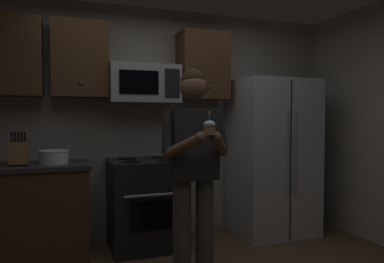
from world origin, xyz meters
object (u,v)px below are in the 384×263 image
object	(u,v)px
oven_range	(147,203)
knife_block	(19,153)
refrigerator	(272,157)
microwave	(144,84)
cupcake	(209,127)
person	(194,163)
bowl_large_white	(54,157)

from	to	relation	value
oven_range	knife_block	bearing A→B (deg)	-178.60
refrigerator	microwave	bearing A→B (deg)	173.97
knife_block	cupcake	xyz separation A→B (m)	(1.39, -1.26, 0.26)
oven_range	cupcake	xyz separation A→B (m)	(0.17, -1.29, 0.83)
microwave	person	world-z (taller)	microwave
microwave	person	distance (m)	1.31
refrigerator	knife_block	distance (m)	2.72
oven_range	cupcake	world-z (taller)	cupcake
knife_block	bowl_large_white	world-z (taller)	knife_block
oven_range	cupcake	distance (m)	1.54
person	bowl_large_white	bearing A→B (deg)	138.45
refrigerator	cupcake	bearing A→B (deg)	-136.67
refrigerator	person	distance (m)	1.62
microwave	person	size ratio (longest dim) A/B	0.42
microwave	oven_range	bearing A→B (deg)	-90.02
person	cupcake	world-z (taller)	person
refrigerator	knife_block	size ratio (longest dim) A/B	5.63
knife_block	oven_range	bearing A→B (deg)	1.40
oven_range	bowl_large_white	world-z (taller)	bowl_large_white
oven_range	bowl_large_white	size ratio (longest dim) A/B	3.31
knife_block	bowl_large_white	distance (m)	0.31
refrigerator	cupcake	world-z (taller)	refrigerator
microwave	cupcake	world-z (taller)	microwave
knife_block	person	distance (m)	1.67
oven_range	knife_block	xyz separation A→B (m)	(-1.21, -0.03, 0.57)
bowl_large_white	person	world-z (taller)	person
oven_range	cupcake	bearing A→B (deg)	-82.33
microwave	bowl_large_white	size ratio (longest dim) A/B	2.63
bowl_large_white	person	bearing A→B (deg)	-41.55
oven_range	person	xyz separation A→B (m)	(0.17, -0.96, 0.53)
microwave	cupcake	size ratio (longest dim) A/B	4.26
microwave	knife_block	bearing A→B (deg)	-172.99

